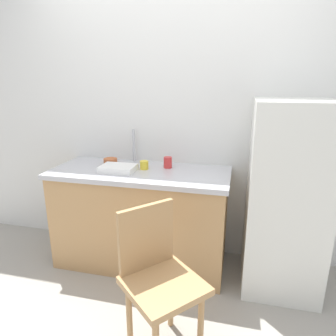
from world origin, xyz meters
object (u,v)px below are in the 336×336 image
at_px(dish_tray, 118,168).
at_px(cup_yellow, 144,165).
at_px(terracotta_bowl, 110,161).
at_px(chair, 158,276).
at_px(refrigerator, 285,198).
at_px(cup_red, 167,162).

height_order(dish_tray, cup_yellow, cup_yellow).
bearing_deg(cup_yellow, terracotta_bowl, 165.78).
bearing_deg(chair, dish_tray, 77.83).
relative_size(dish_tray, terracotta_bowl, 2.33).
xyz_separation_m(terracotta_bowl, cup_yellow, (0.34, -0.09, 0.01)).
relative_size(refrigerator, dish_tray, 5.16).
xyz_separation_m(dish_tray, cup_red, (0.37, 0.20, 0.02)).
distance_m(chair, cup_red, 1.06).
distance_m(terracotta_bowl, cup_yellow, 0.36).
height_order(refrigerator, chair, refrigerator).
bearing_deg(terracotta_bowl, refrigerator, -5.33).
bearing_deg(dish_tray, refrigerator, 2.79).
xyz_separation_m(refrigerator, dish_tray, (-1.31, -0.06, 0.16)).
bearing_deg(terracotta_bowl, dish_tray, -51.92).
xyz_separation_m(chair, cup_red, (-0.18, 0.96, 0.40)).
distance_m(refrigerator, dish_tray, 1.33).
distance_m(chair, cup_yellow, 1.02).
xyz_separation_m(refrigerator, cup_red, (-0.95, 0.14, 0.18)).
xyz_separation_m(dish_tray, terracotta_bowl, (-0.16, 0.20, -0.00)).
xyz_separation_m(refrigerator, terracotta_bowl, (-1.47, 0.14, 0.16)).
relative_size(cup_red, cup_yellow, 1.30).
height_order(terracotta_bowl, cup_yellow, cup_yellow).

